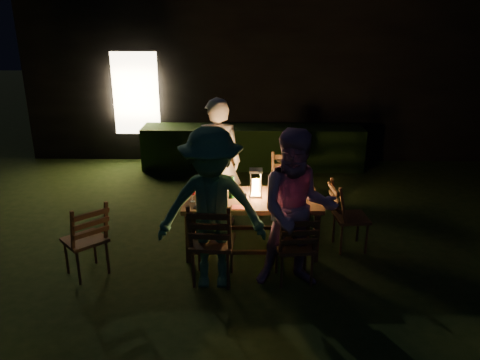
{
  "coord_description": "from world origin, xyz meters",
  "views": [
    {
      "loc": [
        -0.54,
        -4.98,
        2.83
      ],
      "look_at": [
        -0.67,
        0.62,
        0.84
      ],
      "focal_mm": 35.0,
      "sensor_mm": 36.0,
      "label": 1
    }
  ],
  "objects_px": {
    "chair_spare": "(87,252)",
    "person_house_side": "(217,162)",
    "person_opp_left": "(212,210)",
    "dining_table": "(252,203)",
    "bottle_table": "(231,187)",
    "ice_bucket": "(291,152)",
    "chair_end": "(349,228)",
    "chair_near_left": "(213,256)",
    "chair_far_right": "(288,202)",
    "person_opp_right": "(297,210)",
    "chair_near_right": "(294,258)",
    "bottle_bucket_b": "(294,148)",
    "lantern": "(256,184)",
    "chair_far_left": "(218,203)",
    "side_table": "(290,162)",
    "bottle_bucket_a": "(288,149)"
  },
  "relations": [
    {
      "from": "lantern",
      "to": "person_opp_left",
      "type": "bearing_deg",
      "value": -118.09
    },
    {
      "from": "person_opp_right",
      "to": "ice_bucket",
      "type": "xyz_separation_m",
      "value": [
        0.15,
        2.73,
        -0.14
      ]
    },
    {
      "from": "chair_end",
      "to": "chair_spare",
      "type": "height_order",
      "value": "chair_spare"
    },
    {
      "from": "bottle_table",
      "to": "bottle_bucket_b",
      "type": "relative_size",
      "value": 0.88
    },
    {
      "from": "lantern",
      "to": "bottle_bucket_b",
      "type": "distance_m",
      "value": 2.02
    },
    {
      "from": "chair_near_left",
      "to": "bottle_bucket_b",
      "type": "relative_size",
      "value": 3.22
    },
    {
      "from": "chair_near_left",
      "to": "person_house_side",
      "type": "relative_size",
      "value": 0.57
    },
    {
      "from": "chair_spare",
      "to": "dining_table",
      "type": "bearing_deg",
      "value": -23.4
    },
    {
      "from": "side_table",
      "to": "person_house_side",
      "type": "bearing_deg",
      "value": -134.51
    },
    {
      "from": "chair_spare",
      "to": "person_opp_left",
      "type": "height_order",
      "value": "person_opp_left"
    },
    {
      "from": "chair_spare",
      "to": "chair_end",
      "type": "bearing_deg",
      "value": -30.32
    },
    {
      "from": "dining_table",
      "to": "chair_far_left",
      "type": "relative_size",
      "value": 1.65
    },
    {
      "from": "side_table",
      "to": "dining_table",
      "type": "bearing_deg",
      "value": -108.05
    },
    {
      "from": "chair_near_right",
      "to": "person_opp_right",
      "type": "relative_size",
      "value": 0.52
    },
    {
      "from": "chair_near_left",
      "to": "bottle_bucket_b",
      "type": "bearing_deg",
      "value": 72.19
    },
    {
      "from": "dining_table",
      "to": "ice_bucket",
      "type": "relative_size",
      "value": 5.64
    },
    {
      "from": "lantern",
      "to": "bottle_bucket_b",
      "type": "xyz_separation_m",
      "value": [
        0.63,
        1.92,
        -0.07
      ]
    },
    {
      "from": "dining_table",
      "to": "bottle_table",
      "type": "relative_size",
      "value": 6.05
    },
    {
      "from": "lantern",
      "to": "ice_bucket",
      "type": "relative_size",
      "value": 1.17
    },
    {
      "from": "ice_bucket",
      "to": "bottle_bucket_b",
      "type": "xyz_separation_m",
      "value": [
        0.05,
        0.04,
        0.05
      ]
    },
    {
      "from": "chair_far_right",
      "to": "chair_spare",
      "type": "bearing_deg",
      "value": 26.3
    },
    {
      "from": "chair_near_left",
      "to": "person_house_side",
      "type": "distance_m",
      "value": 1.7
    },
    {
      "from": "person_opp_left",
      "to": "ice_bucket",
      "type": "distance_m",
      "value": 2.96
    },
    {
      "from": "bottle_bucket_a",
      "to": "person_house_side",
      "type": "bearing_deg",
      "value": -134.22
    },
    {
      "from": "side_table",
      "to": "bottle_bucket_b",
      "type": "distance_m",
      "value": 0.24
    },
    {
      "from": "chair_spare",
      "to": "lantern",
      "type": "relative_size",
      "value": 2.69
    },
    {
      "from": "chair_end",
      "to": "person_opp_right",
      "type": "height_order",
      "value": "person_opp_right"
    },
    {
      "from": "chair_near_right",
      "to": "chair_spare",
      "type": "bearing_deg",
      "value": 171.21
    },
    {
      "from": "chair_far_left",
      "to": "bottle_bucket_b",
      "type": "bearing_deg",
      "value": -134.79
    },
    {
      "from": "dining_table",
      "to": "chair_near_right",
      "type": "height_order",
      "value": "chair_near_right"
    },
    {
      "from": "chair_end",
      "to": "chair_spare",
      "type": "distance_m",
      "value": 3.18
    },
    {
      "from": "dining_table",
      "to": "bottle_table",
      "type": "xyz_separation_m",
      "value": [
        -0.25,
        -0.01,
        0.21
      ]
    },
    {
      "from": "chair_near_left",
      "to": "chair_end",
      "type": "bearing_deg",
      "value": 30.46
    },
    {
      "from": "chair_far_left",
      "to": "dining_table",
      "type": "bearing_deg",
      "value": 120.81
    },
    {
      "from": "chair_end",
      "to": "ice_bucket",
      "type": "height_order",
      "value": "chair_end"
    },
    {
      "from": "person_opp_right",
      "to": "person_opp_left",
      "type": "relative_size",
      "value": 0.99
    },
    {
      "from": "chair_spare",
      "to": "chair_far_left",
      "type": "bearing_deg",
      "value": 2.51
    },
    {
      "from": "bottle_bucket_a",
      "to": "chair_near_right",
      "type": "bearing_deg",
      "value": -92.24
    },
    {
      "from": "person_house_side",
      "to": "bottle_bucket_b",
      "type": "height_order",
      "value": "person_house_side"
    },
    {
      "from": "chair_near_right",
      "to": "ice_bucket",
      "type": "height_order",
      "value": "chair_near_right"
    },
    {
      "from": "chair_far_left",
      "to": "bottle_bucket_b",
      "type": "xyz_separation_m",
      "value": [
        1.15,
        1.21,
        0.47
      ]
    },
    {
      "from": "chair_far_right",
      "to": "bottle_bucket_b",
      "type": "xyz_separation_m",
      "value": [
        0.15,
        1.18,
        0.47
      ]
    },
    {
      "from": "person_opp_right",
      "to": "chair_near_left",
      "type": "bearing_deg",
      "value": 176.91
    },
    {
      "from": "chair_far_left",
      "to": "chair_spare",
      "type": "xyz_separation_m",
      "value": [
        -1.39,
        -1.43,
        -0.02
      ]
    },
    {
      "from": "chair_near_left",
      "to": "chair_far_right",
      "type": "distance_m",
      "value": 1.84
    },
    {
      "from": "person_house_side",
      "to": "bottle_table",
      "type": "xyz_separation_m",
      "value": [
        0.23,
        -0.81,
        -0.07
      ]
    },
    {
      "from": "chair_spare",
      "to": "person_house_side",
      "type": "height_order",
      "value": "person_house_side"
    },
    {
      "from": "chair_near_right",
      "to": "ice_bucket",
      "type": "relative_size",
      "value": 3.05
    },
    {
      "from": "person_house_side",
      "to": "bottle_bucket_b",
      "type": "xyz_separation_m",
      "value": [
        1.15,
        1.16,
        -0.12
      ]
    },
    {
      "from": "ice_bucket",
      "to": "bottle_bucket_b",
      "type": "relative_size",
      "value": 0.94
    }
  ]
}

